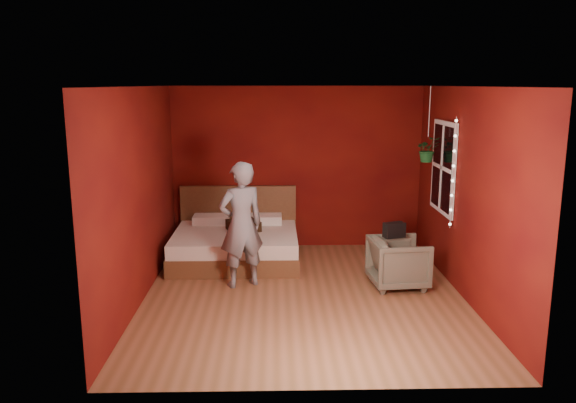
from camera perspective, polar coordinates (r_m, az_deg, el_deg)
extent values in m
plane|color=brown|center=(7.22, 1.60, -9.50)|extent=(4.50, 4.50, 0.00)
cube|color=maroon|center=(9.08, 0.90, 3.45)|extent=(4.00, 0.02, 2.60)
cube|color=maroon|center=(4.66, 3.13, -4.74)|extent=(4.00, 0.02, 2.60)
cube|color=maroon|center=(7.04, -14.91, 0.57)|extent=(0.02, 4.50, 2.60)
cube|color=maroon|center=(7.24, 17.75, 0.71)|extent=(0.02, 4.50, 2.60)
cube|color=silver|center=(6.72, 1.73, 11.69)|extent=(4.00, 4.50, 0.02)
cube|color=white|center=(8.04, 15.50, 3.36)|extent=(0.04, 0.97, 1.27)
cube|color=black|center=(8.04, 15.40, 3.36)|extent=(0.02, 0.85, 1.15)
cube|color=white|center=(8.04, 15.37, 3.36)|extent=(0.03, 0.05, 1.15)
cube|color=white|center=(8.04, 15.37, 3.36)|extent=(0.03, 0.85, 0.05)
cylinder|color=silver|center=(7.54, 16.42, 2.76)|extent=(0.01, 0.01, 1.45)
sphere|color=#FFF2CC|center=(7.67, 16.13, -2.22)|extent=(0.04, 0.04, 0.04)
sphere|color=#FFF2CC|center=(7.62, 16.21, -0.82)|extent=(0.04, 0.04, 0.04)
sphere|color=#FFF2CC|center=(7.59, 16.30, 0.60)|extent=(0.04, 0.04, 0.04)
sphere|color=#FFF2CC|center=(7.55, 16.38, 2.04)|extent=(0.04, 0.04, 0.04)
sphere|color=#FFF2CC|center=(7.52, 16.47, 3.48)|extent=(0.04, 0.04, 0.04)
sphere|color=#FFF2CC|center=(7.50, 16.55, 4.94)|extent=(0.04, 0.04, 0.04)
sphere|color=#FFF2CC|center=(7.48, 16.64, 6.41)|extent=(0.04, 0.04, 0.04)
sphere|color=#FFF2CC|center=(7.47, 16.73, 7.88)|extent=(0.04, 0.04, 0.04)
cube|color=brown|center=(8.52, -5.31, -5.25)|extent=(1.86, 1.58, 0.26)
cube|color=silver|center=(8.45, -5.34, -3.74)|extent=(1.82, 1.55, 0.20)
cube|color=brown|center=(9.14, -5.05, -1.57)|extent=(1.86, 0.07, 1.02)
cube|color=white|center=(8.96, -7.81, -1.80)|extent=(0.56, 0.35, 0.13)
cube|color=white|center=(8.91, -2.45, -1.78)|extent=(0.56, 0.35, 0.13)
imported|color=gray|center=(7.34, -4.78, -2.36)|extent=(0.72, 0.61, 1.66)
imported|color=#6C6755|center=(7.56, 11.15, -6.10)|extent=(0.78, 0.76, 0.65)
cube|color=black|center=(7.49, 10.73, -2.86)|extent=(0.30, 0.22, 0.20)
cube|color=#311E10|center=(8.47, -4.55, -2.45)|extent=(0.56, 0.56, 0.15)
cylinder|color=silver|center=(8.12, 14.18, 8.85)|extent=(0.01, 0.01, 0.70)
imported|color=#1A5D28|center=(8.16, 13.99, 5.15)|extent=(0.35, 0.31, 0.36)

